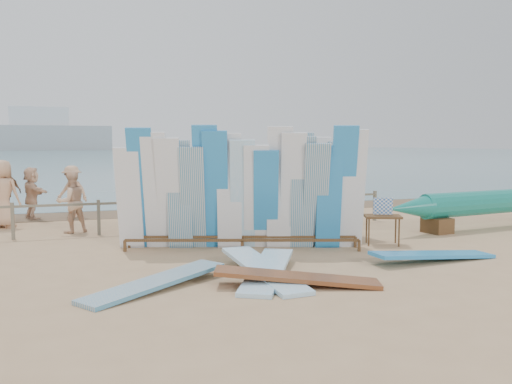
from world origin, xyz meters
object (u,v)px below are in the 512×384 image
object	(u,v)px
flat_board_e	(156,289)
beachgoer_9	(295,186)
beachgoer_4	(172,192)
outrigger_canoe	(491,204)
beachgoer_extra_1	(2,192)
beach_chair_left	(176,217)
beachgoer_extra_0	(331,185)
main_surfboard_rack	(243,194)
beachgoer_7	(217,189)
beach_chair_right	(227,214)
beachgoer_8	(282,194)
flat_board_c	(297,286)
flat_board_b	(268,277)
flat_board_d	(433,261)
beachgoer_0	(3,194)
beachgoer_6	(268,191)
vendor_table	(382,229)
beachgoer_2	(71,202)
side_surfboard_rack	(314,190)
stroller	(236,209)
beachgoer_3	(72,192)
beachgoer_10	(322,185)
flat_board_a	(263,277)
beachgoer_5	(199,187)
beachgoer_11	(32,193)

from	to	relation	value
flat_board_e	beachgoer_9	distance (m)	10.05
flat_board_e	beachgoer_4	distance (m)	7.91
outrigger_canoe	beachgoer_extra_1	world-z (taller)	beachgoer_extra_1
beach_chair_left	beachgoer_extra_0	world-z (taller)	beachgoer_extra_0
main_surfboard_rack	beachgoer_7	world-z (taller)	main_surfboard_rack
beach_chair_right	beachgoer_8	size ratio (longest dim) A/B	0.52
flat_board_c	flat_board_b	bearing A→B (deg)	39.51
flat_board_d	beachgoer_4	world-z (taller)	beachgoer_4
beachgoer_7	beach_chair_left	bearing A→B (deg)	79.55
beachgoer_0	beachgoer_4	bearing A→B (deg)	-156.56
beachgoer_7	beachgoer_9	distance (m)	2.62
beachgoer_extra_0	beachgoer_6	distance (m)	3.16
outrigger_canoe	flat_board_b	distance (m)	8.41
flat_board_d	vendor_table	bearing A→B (deg)	-2.76
flat_board_d	beachgoer_2	bearing A→B (deg)	45.80
vendor_table	beach_chair_left	world-z (taller)	vendor_table
main_surfboard_rack	beachgoer_8	world-z (taller)	main_surfboard_rack
beachgoer_8	beachgoer_2	bearing A→B (deg)	142.02
side_surfboard_rack	vendor_table	distance (m)	1.99
stroller	beachgoer_7	distance (m)	2.58
beachgoer_3	beachgoer_7	bearing A→B (deg)	30.99
stroller	beach_chair_left	bearing A→B (deg)	-167.72
flat_board_b	beachgoer_2	world-z (taller)	beachgoer_2
flat_board_c	beachgoer_3	world-z (taller)	beachgoer_3
side_surfboard_rack	flat_board_d	bearing A→B (deg)	-74.91
side_surfboard_rack	outrigger_canoe	xyz separation A→B (m)	(5.26, -0.26, -0.50)
flat_board_e	flat_board_c	size ratio (longest dim) A/B	1.00
beach_chair_left	beachgoer_9	distance (m)	4.63
vendor_table	flat_board_b	bearing A→B (deg)	-127.35
beach_chair_right	beachgoer_10	bearing A→B (deg)	-12.26
vendor_table	beachgoer_2	bearing A→B (deg)	172.16
flat_board_d	main_surfboard_rack	bearing A→B (deg)	51.16
main_surfboard_rack	flat_board_a	world-z (taller)	main_surfboard_rack
stroller	beachgoer_3	bearing A→B (deg)	164.54
flat_board_a	beachgoer_extra_1	bearing A→B (deg)	114.98
beachgoer_5	flat_board_c	bearing A→B (deg)	-41.99
stroller	beachgoer_6	bearing A→B (deg)	55.55
flat_board_d	beachgoer_7	distance (m)	8.97
stroller	beachgoer_4	xyz separation A→B (m)	(-1.66, 1.28, 0.44)
side_surfboard_rack	beachgoer_2	bearing A→B (deg)	153.03
outrigger_canoe	stroller	xyz separation A→B (m)	(-6.42, 3.05, -0.25)
flat_board_c	beachgoer_5	size ratio (longest dim) A/B	1.70
flat_board_d	beachgoer_5	size ratio (longest dim) A/B	1.70
flat_board_c	beachgoer_8	size ratio (longest dim) A/B	1.73
main_surfboard_rack	beachgoer_10	bearing A→B (deg)	68.04
beachgoer_9	beachgoer_3	bearing A→B (deg)	74.54
flat_board_a	beachgoer_0	distance (m)	9.08
beachgoer_11	flat_board_d	bearing A→B (deg)	-160.93
flat_board_a	beach_chair_left	size ratio (longest dim) A/B	3.31
beachgoer_0	flat_board_d	bearing A→B (deg)	162.61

